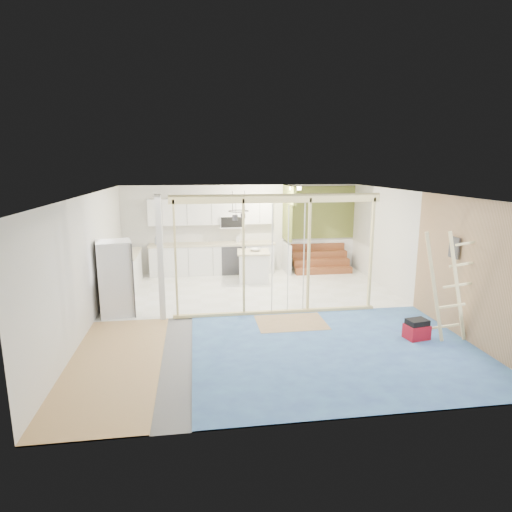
{
  "coord_description": "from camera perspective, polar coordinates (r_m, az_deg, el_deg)",
  "views": [
    {
      "loc": [
        -1.39,
        -8.67,
        3.17
      ],
      "look_at": [
        -0.05,
        0.6,
        1.17
      ],
      "focal_mm": 30.0,
      "sensor_mm": 36.0,
      "label": 1
    }
  ],
  "objects": [
    {
      "name": "upper_cabinets",
      "position": [
        12.57,
        -5.69,
        5.8
      ],
      "size": [
        3.6,
        0.41,
        0.85
      ],
      "color": "white",
      "rests_on": "room"
    },
    {
      "name": "green_partition",
      "position": [
        12.99,
        7.25,
        2.07
      ],
      "size": [
        2.25,
        1.51,
        2.6
      ],
      "color": "olive",
      "rests_on": "room"
    },
    {
      "name": "ladder",
      "position": [
        8.43,
        24.32,
        -3.75
      ],
      "size": [
        1.08,
        0.18,
        2.01
      ],
      "rotation": [
        0.0,
        0.0,
        -0.28
      ],
      "color": "beige",
      "rests_on": "room"
    },
    {
      "name": "stud_frame",
      "position": [
        8.88,
        -0.85,
        1.89
      ],
      "size": [
        4.66,
        0.14,
        2.6
      ],
      "color": "beige",
      "rests_on": "room"
    },
    {
      "name": "soap_bottle_b",
      "position": [
        12.7,
        -2.4,
        2.35
      ],
      "size": [
        0.12,
        0.12,
        0.21
      ],
      "primitive_type": "imported",
      "rotation": [
        0.0,
        0.0,
        -0.3
      ],
      "color": "silver",
      "rests_on": "base_cabinets"
    },
    {
      "name": "sheathing_panel",
      "position": [
        8.47,
        27.2,
        -2.08
      ],
      "size": [
        0.02,
        4.0,
        2.6
      ],
      "primitive_type": "cube",
      "color": "tan",
      "rests_on": "room"
    },
    {
      "name": "ceiling_light",
      "position": [
        12.01,
        5.29,
        8.98
      ],
      "size": [
        0.32,
        0.32,
        0.08
      ],
      "primitive_type": "cylinder",
      "color": "#FFEABF",
      "rests_on": "room"
    },
    {
      "name": "soap_bottle_a",
      "position": [
        12.64,
        -13.15,
        2.17
      ],
      "size": [
        0.12,
        0.12,
        0.29
      ],
      "primitive_type": "imported",
      "rotation": [
        0.0,
        0.0,
        0.11
      ],
      "color": "#A2A9B4",
      "rests_on": "base_cabinets"
    },
    {
      "name": "floor_overlays",
      "position": [
        9.4,
        1.23,
        -7.62
      ],
      "size": [
        7.0,
        8.0,
        0.03
      ],
      "color": "white",
      "rests_on": "room"
    },
    {
      "name": "pot_rack",
      "position": [
        10.68,
        -2.36,
        5.71
      ],
      "size": [
        0.52,
        0.52,
        0.72
      ],
      "color": "black",
      "rests_on": "room"
    },
    {
      "name": "base_cabinets",
      "position": [
        12.33,
        -9.03,
        -0.78
      ],
      "size": [
        4.45,
        2.24,
        0.93
      ],
      "color": "white",
      "rests_on": "room"
    },
    {
      "name": "island",
      "position": [
        11.8,
        -0.35,
        -1.42
      ],
      "size": [
        0.96,
        0.96,
        0.86
      ],
      "rotation": [
        0.0,
        0.0,
        -0.1
      ],
      "color": "white",
      "rests_on": "room"
    },
    {
      "name": "electrical_panel",
      "position": [
        8.85,
        24.94,
        1.02
      ],
      "size": [
        0.04,
        0.3,
        0.4
      ],
      "primitive_type": "cube",
      "color": "#3D3D42",
      "rests_on": "room"
    },
    {
      "name": "toolbox",
      "position": [
        8.55,
        20.64,
        -9.21
      ],
      "size": [
        0.46,
        0.37,
        0.39
      ],
      "rotation": [
        0.0,
        0.0,
        0.17
      ],
      "color": "#A60F1D",
      "rests_on": "room"
    },
    {
      "name": "fridge",
      "position": [
        9.57,
        -18.17,
        -2.86
      ],
      "size": [
        0.84,
        0.81,
        1.62
      ],
      "rotation": [
        0.0,
        0.0,
        0.22
      ],
      "color": "silver",
      "rests_on": "room"
    },
    {
      "name": "bowl",
      "position": [
        11.74,
        -0.04,
        0.84
      ],
      "size": [
        0.32,
        0.32,
        0.07
      ],
      "primitive_type": "imported",
      "rotation": [
        0.0,
        0.0,
        0.12
      ],
      "color": "silver",
      "rests_on": "island"
    },
    {
      "name": "room",
      "position": [
        8.97,
        0.87,
        0.01
      ],
      "size": [
        7.01,
        8.01,
        2.61
      ],
      "color": "slate",
      "rests_on": "ground"
    }
  ]
}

